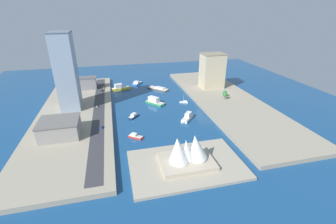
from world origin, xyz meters
name	(u,v)px	position (x,y,z in m)	size (l,w,h in m)	color
ground_plane	(156,108)	(0.00, 0.00, 0.00)	(440.00, 440.00, 0.00)	navy
quay_west	(225,100)	(-81.23, 0.00, 1.78)	(70.00, 240.00, 3.56)	#9E937F
quay_east	(76,114)	(81.23, 0.00, 1.78)	(70.00, 240.00, 3.56)	#9E937F
peninsula_point	(186,164)	(-0.83, 103.18, 1.00)	(76.03, 48.84, 2.00)	#A89E89
road_strip	(99,110)	(58.74, 0.00, 3.64)	(10.82, 228.00, 0.15)	#38383D
catamaran_blue	(137,83)	(9.21, -90.64, 1.60)	(16.09, 16.97, 4.51)	blue
tugboat_red	(136,136)	(28.38, 57.60, 1.30)	(12.43, 10.98, 3.86)	red
ferry_green_doubledeck	(155,101)	(-0.96, -12.25, 2.92)	(20.74, 22.97, 7.72)	#2D8C4C
ferry_white_commuter	(187,117)	(-23.92, 35.11, 2.38)	(16.06, 18.26, 6.64)	silver
patrol_launch_navy	(133,116)	(25.87, 17.90, 1.51)	(11.10, 11.64, 3.96)	#1E284C
ferry_yellow_fast	(120,88)	(33.33, -70.87, 3.00)	(25.90, 12.13, 8.30)	yellow
sailboat_small_white	(184,102)	(-33.82, -7.28, 0.95)	(10.42, 6.44, 9.83)	white
barge_flat_brown	(159,88)	(-15.60, -61.01, 1.13)	(27.08, 28.36, 3.01)	brown
tower_tall_glass	(66,72)	(85.42, -13.98, 41.16)	(19.58, 26.45, 75.12)	#8C9EB2
office_block_beige	(212,71)	(-81.52, -42.89, 25.33)	(28.61, 22.59, 43.47)	#C6B793
warehouse_low_gray	(79,84)	(84.29, -74.68, 11.12)	(44.39, 15.33, 15.06)	gray
carpark_squat_concrete	(60,128)	(86.86, 45.89, 10.41)	(30.68, 26.88, 13.63)	gray
taxi_yellow_cab	(104,88)	(54.57, -71.01, 4.47)	(1.85, 4.42, 1.56)	black
hatchback_blue	(101,127)	(55.69, 40.54, 4.56)	(2.17, 5.21, 1.74)	black
suv_black	(102,90)	(56.09, -60.35, 4.47)	(1.97, 4.68, 1.54)	black
sedan_silver	(97,106)	(60.87, -8.98, 4.43)	(2.00, 4.69, 1.45)	black
traffic_light_waterfront	(105,92)	(52.11, -44.33, 7.90)	(0.36, 0.36, 6.50)	black
opera_landmark	(187,152)	(-0.69, 103.18, 10.91)	(35.98, 26.23, 22.04)	#BCAD93
park_tree_cluster	(225,94)	(-80.62, -1.64, 8.91)	(8.38, 12.85, 8.11)	brown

